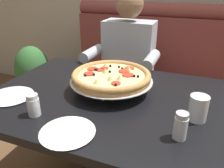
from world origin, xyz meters
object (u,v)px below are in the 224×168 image
at_px(shaker_oregano, 34,107).
at_px(diner_main, 125,63).
at_px(dining_table, 104,110).
at_px(pizza, 111,76).
at_px(plate_near_left, 67,131).
at_px(potted_plant, 33,75).
at_px(drinking_glass, 198,110).
at_px(plate_near_right, 11,95).
at_px(shaker_pepper_flakes, 180,128).
at_px(booth_bench, 142,87).

bearing_deg(shaker_oregano, diner_main, 83.12).
height_order(dining_table, pizza, pizza).
distance_m(pizza, plate_near_left, 0.41).
bearing_deg(potted_plant, shaker_oregano, -48.54).
relative_size(pizza, drinking_glass, 3.91).
bearing_deg(plate_near_right, plate_near_left, -19.74).
distance_m(diner_main, shaker_pepper_flakes, 1.00).
bearing_deg(diner_main, dining_table, -81.39).
height_order(dining_table, potted_plant, dining_table).
bearing_deg(drinking_glass, plate_near_right, -172.09).
bearing_deg(pizza, shaker_oregano, -123.29).
bearing_deg(dining_table, booth_bench, 90.00).
xyz_separation_m(dining_table, plate_near_left, (-0.01, -0.35, 0.10)).
height_order(pizza, potted_plant, pizza).
xyz_separation_m(pizza, plate_near_left, (-0.02, -0.41, -0.07)).
height_order(shaker_oregano, plate_near_left, shaker_oregano).
bearing_deg(booth_bench, shaker_oregano, -99.94).
xyz_separation_m(booth_bench, potted_plant, (-1.17, -0.11, -0.01)).
xyz_separation_m(diner_main, plate_near_left, (0.09, -0.99, 0.06)).
bearing_deg(drinking_glass, plate_near_left, -148.96).
height_order(shaker_pepper_flakes, plate_near_right, shaker_pepper_flakes).
height_order(diner_main, shaker_pepper_flakes, diner_main).
height_order(diner_main, pizza, diner_main).
bearing_deg(diner_main, booth_bench, 69.87).
relative_size(diner_main, pizza, 2.92).
bearing_deg(plate_near_right, potted_plant, 126.47).
bearing_deg(dining_table, pizza, 73.10).
xyz_separation_m(diner_main, shaker_pepper_flakes, (0.50, -0.87, 0.09)).
bearing_deg(shaker_pepper_flakes, dining_table, 151.14).
bearing_deg(pizza, potted_plant, 148.05).
height_order(diner_main, potted_plant, diner_main).
distance_m(pizza, plate_near_right, 0.53).
bearing_deg(plate_near_left, diner_main, 95.27).
bearing_deg(pizza, plate_near_left, -93.41).
bearing_deg(drinking_glass, diner_main, 127.97).
height_order(shaker_oregano, potted_plant, shaker_oregano).
xyz_separation_m(pizza, plate_near_right, (-0.46, -0.25, -0.07)).
relative_size(booth_bench, shaker_oregano, 14.43).
relative_size(drinking_glass, potted_plant, 0.16).
distance_m(booth_bench, pizza, 0.96).
relative_size(booth_bench, pizza, 3.33).
height_order(shaker_pepper_flakes, shaker_oregano, shaker_pepper_flakes).
distance_m(shaker_pepper_flakes, shaker_oregano, 0.62).
height_order(dining_table, shaker_oregano, shaker_oregano).
height_order(booth_bench, plate_near_left, booth_bench).
distance_m(dining_table, plate_near_left, 0.36).
distance_m(booth_bench, shaker_oregano, 1.28).
height_order(booth_bench, diner_main, diner_main).
xyz_separation_m(shaker_oregano, plate_near_right, (-0.23, 0.10, -0.03)).
bearing_deg(shaker_pepper_flakes, plate_near_right, 177.99).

